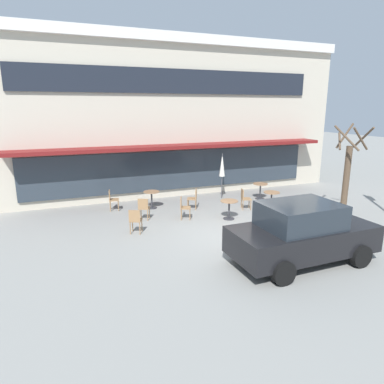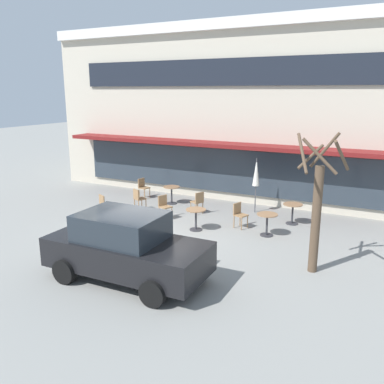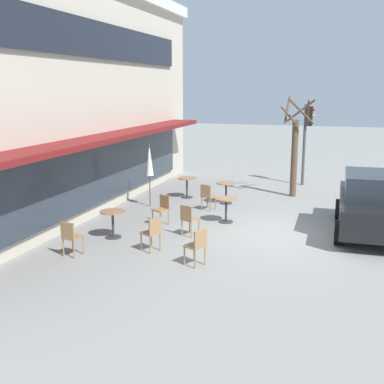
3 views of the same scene
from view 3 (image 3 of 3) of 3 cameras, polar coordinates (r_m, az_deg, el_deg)
ground_plane at (r=13.88m, az=10.64°, el=-4.96°), size 80.00×80.00×0.00m
cafe_table_near_wall at (r=18.02m, az=-0.61°, el=0.94°), size 0.70×0.70×0.76m
cafe_table_streetside at (r=17.14m, az=4.06°, el=0.31°), size 0.70×0.70×0.76m
cafe_table_by_tree at (r=13.40m, az=-9.37°, el=-3.25°), size 0.70×0.70×0.76m
cafe_table_mid_patio at (r=14.76m, az=4.07°, el=-1.66°), size 0.70×0.70×0.76m
patio_umbrella_green_folded at (r=16.55m, az=-5.08°, el=3.78°), size 0.28×0.28×2.20m
cafe_chair_0 at (r=14.54m, az=-3.54°, el=-1.83°), size 0.53×0.53×0.89m
cafe_chair_1 at (r=12.17m, az=-4.70°, el=-4.67°), size 0.53×0.53×0.89m
cafe_chair_2 at (r=11.17m, az=0.61°, el=-6.22°), size 0.53×0.53×0.89m
cafe_chair_3 at (r=13.37m, az=-0.40°, el=-3.07°), size 0.52×0.52×0.89m
cafe_chair_4 at (r=16.17m, az=1.84°, el=-0.36°), size 0.50×0.50×0.89m
cafe_chair_5 at (r=12.15m, az=-14.18°, el=-5.06°), size 0.46×0.46×0.89m
parked_sedan at (r=14.41m, az=20.72°, el=-1.29°), size 4.23×2.07×1.76m
street_tree at (r=18.46m, az=12.09°, el=4.88°), size 1.35×1.26×3.74m
traffic_light_pole at (r=20.70m, az=13.50°, el=7.07°), size 0.26×0.44×3.40m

